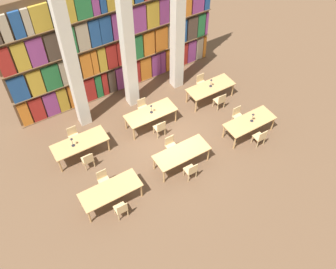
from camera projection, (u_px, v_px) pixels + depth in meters
ground_plane at (166, 143)px, 15.78m from camera, size 40.00×40.00×0.00m
bookshelf_bank at (117, 42)px, 16.18m from camera, size 9.84×0.35×5.50m
pillar_left at (72, 67)px, 14.41m from camera, size 0.48×0.48×6.00m
pillar_center at (128, 48)px, 15.25m from camera, size 0.48×0.48×6.00m
pillar_right at (177, 31)px, 16.09m from camera, size 0.48×0.48×6.00m
reading_table_0 at (111, 191)px, 13.38m from camera, size 2.23×0.90×0.77m
chair_0 at (121, 209)px, 13.14m from camera, size 0.42×0.40×0.87m
chair_1 at (104, 180)px, 13.98m from camera, size 0.42×0.40×0.87m
reading_table_1 at (182, 153)px, 14.53m from camera, size 2.23×0.90×0.77m
chair_2 at (191, 170)px, 14.27m from camera, size 0.42×0.40×0.87m
chair_3 at (171, 145)px, 15.10m from camera, size 0.42×0.40×0.87m
reading_table_2 at (250, 122)px, 15.65m from camera, size 2.23×0.90×0.77m
chair_4 at (260, 137)px, 15.39m from camera, size 0.42×0.40×0.87m
chair_5 at (238, 115)px, 16.22m from camera, size 0.42×0.40×0.87m
desk_lamp_0 at (253, 116)px, 15.37m from camera, size 0.14×0.14×0.45m
reading_table_3 at (80, 144)px, 14.86m from camera, size 2.23×0.90×0.77m
chair_6 at (88, 160)px, 14.61m from camera, size 0.42×0.40×0.87m
chair_7 at (74, 136)px, 15.44m from camera, size 0.42×0.40×0.87m
desk_lamp_1 at (72, 141)px, 14.47m from camera, size 0.14×0.14×0.45m
reading_table_4 at (151, 114)px, 15.98m from camera, size 2.23×0.90×0.77m
chair_8 at (160, 128)px, 15.74m from camera, size 0.42×0.40×0.87m
chair_9 at (143, 107)px, 16.57m from camera, size 0.42×0.40×0.87m
desk_lamp_2 at (151, 107)px, 15.71m from camera, size 0.14×0.14×0.45m
reading_table_5 at (210, 88)px, 17.10m from camera, size 2.23×0.90×0.77m
chair_10 at (220, 100)px, 16.86m from camera, size 0.42×0.40×0.87m
chair_11 at (201, 82)px, 17.69m from camera, size 0.42×0.40×0.87m
desk_lamp_3 at (211, 81)px, 16.84m from camera, size 0.14×0.14×0.43m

